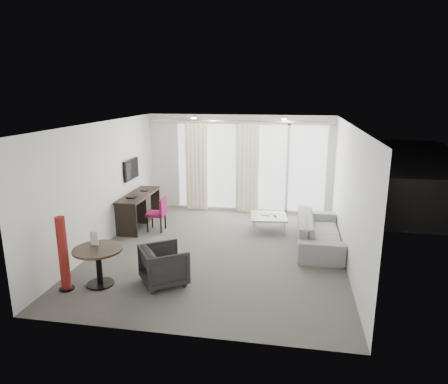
% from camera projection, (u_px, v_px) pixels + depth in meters
% --- Properties ---
extents(floor, '(5.00, 6.00, 0.00)m').
position_uv_depth(floor, '(219.00, 250.00, 8.28)').
color(floor, '#545149').
rests_on(floor, ground).
extents(ceiling, '(5.00, 6.00, 0.00)m').
position_uv_depth(ceiling, '(219.00, 124.00, 7.64)').
color(ceiling, white).
rests_on(ceiling, ground).
extents(wall_left, '(0.00, 6.00, 2.60)m').
position_uv_depth(wall_left, '(102.00, 185.00, 8.38)').
color(wall_left, silver).
rests_on(wall_left, ground).
extents(wall_right, '(0.00, 6.00, 2.60)m').
position_uv_depth(wall_right, '(349.00, 195.00, 7.54)').
color(wall_right, silver).
rests_on(wall_right, ground).
extents(wall_front, '(5.00, 0.00, 2.60)m').
position_uv_depth(wall_front, '(175.00, 246.00, 5.10)').
color(wall_front, silver).
rests_on(wall_front, ground).
extents(window_panel, '(4.00, 0.02, 2.38)m').
position_uv_depth(window_panel, '(250.00, 167.00, 10.78)').
color(window_panel, white).
rests_on(window_panel, ground).
extents(window_frame, '(4.10, 0.06, 2.44)m').
position_uv_depth(window_frame, '(250.00, 167.00, 10.77)').
color(window_frame, white).
rests_on(window_frame, ground).
extents(curtain_left, '(0.60, 0.20, 2.38)m').
position_uv_depth(curtain_left, '(197.00, 167.00, 10.87)').
color(curtain_left, '#F7E9CA').
rests_on(curtain_left, ground).
extents(curtain_right, '(0.60, 0.20, 2.38)m').
position_uv_depth(curtain_right, '(248.00, 168.00, 10.63)').
color(curtain_right, '#F7E9CA').
rests_on(curtain_right, ground).
extents(curtain_track, '(4.80, 0.04, 0.04)m').
position_uv_depth(curtain_track, '(239.00, 121.00, 10.37)').
color(curtain_track, '#B2B2B7').
rests_on(curtain_track, ceiling).
extents(downlight_a, '(0.12, 0.12, 0.02)m').
position_uv_depth(downlight_a, '(194.00, 118.00, 9.32)').
color(downlight_a, '#FFE0B2').
rests_on(downlight_a, ceiling).
extents(downlight_b, '(0.12, 0.12, 0.02)m').
position_uv_depth(downlight_b, '(284.00, 119.00, 8.97)').
color(downlight_b, '#FFE0B2').
rests_on(downlight_b, ceiling).
extents(desk, '(0.53, 1.69, 0.79)m').
position_uv_depth(desk, '(139.00, 210.00, 9.71)').
color(desk, black).
rests_on(desk, floor).
extents(tv, '(0.05, 0.80, 0.50)m').
position_uv_depth(tv, '(131.00, 169.00, 9.74)').
color(tv, black).
rests_on(tv, wall_left).
extents(desk_chair, '(0.43, 0.41, 0.79)m').
position_uv_depth(desk_chair, '(156.00, 214.00, 9.37)').
color(desk_chair, maroon).
rests_on(desk_chair, floor).
extents(round_table, '(1.05, 1.05, 0.66)m').
position_uv_depth(round_table, '(99.00, 267.00, 6.75)').
color(round_table, '#332418').
rests_on(round_table, floor).
extents(menu_card, '(0.13, 0.04, 0.24)m').
position_uv_depth(menu_card, '(94.00, 242.00, 6.80)').
color(menu_card, white).
rests_on(menu_card, round_table).
extents(red_lamp, '(0.31, 0.31, 1.26)m').
position_uv_depth(red_lamp, '(63.00, 254.00, 6.51)').
color(red_lamp, maroon).
rests_on(red_lamp, floor).
extents(tub_armchair, '(1.01, 1.01, 0.67)m').
position_uv_depth(tub_armchair, '(164.00, 265.00, 6.79)').
color(tub_armchair, black).
rests_on(tub_armchair, floor).
extents(coffee_table, '(0.92, 0.92, 0.37)m').
position_uv_depth(coffee_table, '(269.00, 223.00, 9.41)').
color(coffee_table, gray).
rests_on(coffee_table, floor).
extents(remote, '(0.10, 0.17, 0.02)m').
position_uv_depth(remote, '(275.00, 217.00, 9.32)').
color(remote, black).
rests_on(remote, coffee_table).
extents(magazine, '(0.26, 0.31, 0.02)m').
position_uv_depth(magazine, '(266.00, 214.00, 9.49)').
color(magazine, gray).
rests_on(magazine, coffee_table).
extents(sofa, '(0.88, 2.24, 0.65)m').
position_uv_depth(sofa, '(319.00, 231.00, 8.43)').
color(sofa, gray).
rests_on(sofa, floor).
extents(terrace_slab, '(5.60, 3.00, 0.12)m').
position_uv_depth(terrace_slab, '(255.00, 198.00, 12.54)').
color(terrace_slab, '#4D4D50').
rests_on(terrace_slab, ground).
extents(rattan_chair_a, '(0.58, 0.58, 0.83)m').
position_uv_depth(rattan_chair_a, '(265.00, 187.00, 11.90)').
color(rattan_chair_a, brown).
rests_on(rattan_chair_a, terrace_slab).
extents(rattan_chair_b, '(0.62, 0.62, 0.76)m').
position_uv_depth(rattan_chair_b, '(319.00, 185.00, 12.30)').
color(rattan_chair_b, brown).
rests_on(rattan_chair_b, terrace_slab).
extents(rattan_table, '(0.57, 0.57, 0.44)m').
position_uv_depth(rattan_table, '(278.00, 196.00, 11.63)').
color(rattan_table, brown).
rests_on(rattan_table, terrace_slab).
extents(balustrade, '(5.50, 0.06, 1.05)m').
position_uv_depth(balustrade, '(259.00, 171.00, 13.78)').
color(balustrade, '#B2B2B7').
rests_on(balustrade, terrace_slab).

